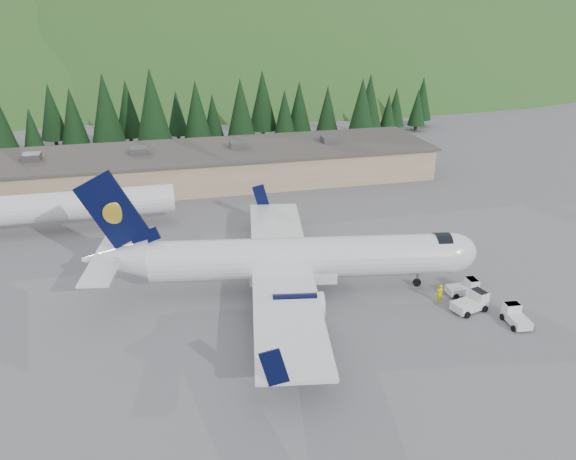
% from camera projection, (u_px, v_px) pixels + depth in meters
% --- Properties ---
extents(ground, '(600.00, 600.00, 0.00)m').
position_uv_depth(ground, '(303.00, 290.00, 55.51)').
color(ground, slate).
extents(airliner, '(38.12, 35.97, 12.68)m').
position_uv_depth(airliner, '(292.00, 259.00, 54.15)').
color(airliner, white).
rests_on(airliner, ground).
extents(second_airliner, '(27.50, 11.00, 10.05)m').
position_uv_depth(second_airliner, '(58.00, 206.00, 68.32)').
color(second_airliner, white).
rests_on(second_airliner, ground).
extents(baggage_tug_a, '(3.63, 2.66, 1.77)m').
position_uv_depth(baggage_tug_a, '(472.00, 302.00, 51.66)').
color(baggage_tug_a, white).
rests_on(baggage_tug_a, ground).
extents(baggage_tug_b, '(2.97, 1.84, 1.57)m').
position_uv_depth(baggage_tug_b, '(465.00, 288.00, 54.45)').
color(baggage_tug_b, white).
rests_on(baggage_tug_b, ground).
extents(baggage_tug_c, '(2.01, 3.06, 1.57)m').
position_uv_depth(baggage_tug_c, '(515.00, 316.00, 49.57)').
color(baggage_tug_c, white).
rests_on(baggage_tug_c, ground).
extents(terminal_building, '(71.00, 17.00, 6.10)m').
position_uv_depth(terminal_building, '(207.00, 165.00, 87.43)').
color(terminal_building, '#9C8665').
rests_on(terminal_building, ground).
extents(ramp_worker, '(0.69, 0.46, 1.85)m').
position_uv_depth(ramp_worker, '(440.00, 293.00, 52.91)').
color(ramp_worker, '#F6DC00').
rests_on(ramp_worker, ground).
extents(tree_line, '(110.31, 18.82, 14.39)m').
position_uv_depth(tree_line, '(159.00, 111.00, 104.55)').
color(tree_line, black).
rests_on(tree_line, ground).
extents(hills, '(614.00, 330.00, 300.00)m').
position_uv_depth(hills, '(293.00, 231.00, 285.03)').
color(hills, '#304F1F').
rests_on(hills, ground).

